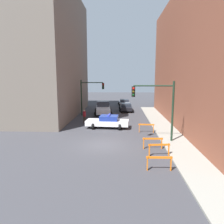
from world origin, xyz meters
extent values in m
plane|color=#38383D|center=(0.00, 0.00, 0.00)|extent=(120.00, 120.00, 0.00)
cube|color=gray|center=(6.20, 0.00, 0.06)|extent=(2.40, 44.00, 0.12)
cube|color=#6B6056|center=(-12.00, 14.00, 8.80)|extent=(14.00, 20.00, 17.61)
cylinder|color=black|center=(5.90, 1.05, 2.72)|extent=(0.18, 0.18, 5.20)
cylinder|color=black|center=(4.20, 1.05, 4.92)|extent=(3.40, 0.12, 0.12)
cube|color=black|center=(2.50, 1.05, 4.42)|extent=(0.30, 0.22, 0.90)
sphere|color=red|center=(2.50, 0.90, 4.69)|extent=(0.18, 0.18, 0.18)
sphere|color=#4C3D0C|center=(2.50, 0.90, 4.42)|extent=(0.18, 0.18, 0.18)
sphere|color=#0C4219|center=(2.50, 0.90, 4.15)|extent=(0.18, 0.18, 0.18)
cylinder|color=black|center=(-4.40, 13.94, 2.60)|extent=(0.18, 0.18, 5.20)
cylinder|color=black|center=(-2.80, 13.94, 4.80)|extent=(3.20, 0.12, 0.12)
cube|color=black|center=(-1.20, 13.94, 4.30)|extent=(0.30, 0.22, 0.90)
sphere|color=red|center=(-1.20, 13.80, 4.57)|extent=(0.18, 0.18, 0.18)
sphere|color=#4C3D0C|center=(-1.20, 13.80, 4.30)|extent=(0.18, 0.18, 0.18)
sphere|color=#0C4219|center=(-1.20, 13.80, 4.03)|extent=(0.18, 0.18, 0.18)
cube|color=white|center=(-0.08, 6.08, 0.60)|extent=(4.82, 2.19, 0.55)
cube|color=navy|center=(0.11, 6.07, 1.14)|extent=(2.09, 1.77, 0.52)
cylinder|color=black|center=(-1.59, 5.34, 0.33)|extent=(0.27, 0.67, 0.66)
cylinder|color=black|center=(-1.47, 7.04, 0.33)|extent=(0.27, 0.67, 0.66)
cylinder|color=black|center=(1.31, 5.13, 0.33)|extent=(0.27, 0.67, 0.66)
cylinder|color=black|center=(1.44, 6.82, 0.33)|extent=(0.27, 0.67, 0.66)
cube|color=#2633BF|center=(0.11, 6.07, 1.46)|extent=(0.30, 1.39, 0.12)
cube|color=silver|center=(-1.28, 14.71, 0.75)|extent=(2.50, 5.56, 0.70)
cube|color=#2D333D|center=(-1.38, 15.79, 1.50)|extent=(1.99, 1.89, 0.80)
cylinder|color=black|center=(-2.35, 16.29, 0.40)|extent=(0.82, 0.33, 0.80)
cylinder|color=black|center=(-0.52, 16.47, 0.40)|extent=(0.82, 0.33, 0.80)
cylinder|color=black|center=(-2.04, 12.96, 0.40)|extent=(0.82, 0.33, 0.80)
cylinder|color=black|center=(-0.21, 13.13, 0.40)|extent=(0.82, 0.33, 0.80)
cube|color=black|center=(2.22, 18.00, 0.57)|extent=(1.95, 4.36, 0.52)
cube|color=#232833|center=(2.23, 17.83, 1.07)|extent=(1.65, 1.86, 0.48)
cylinder|color=black|center=(1.34, 19.30, 0.31)|extent=(0.63, 0.24, 0.62)
cylinder|color=black|center=(3.00, 19.36, 0.31)|extent=(0.63, 0.24, 0.62)
cylinder|color=black|center=(1.44, 16.64, 0.31)|extent=(0.63, 0.24, 0.62)
cylinder|color=black|center=(3.09, 16.70, 0.31)|extent=(0.63, 0.24, 0.62)
cube|color=silver|center=(1.99, 24.21, 0.57)|extent=(2.16, 4.44, 0.52)
cube|color=#232833|center=(2.01, 24.04, 1.07)|extent=(1.73, 1.94, 0.48)
cylinder|color=black|center=(1.05, 25.47, 0.31)|extent=(0.64, 0.27, 0.62)
cylinder|color=black|center=(2.70, 25.61, 0.31)|extent=(0.64, 0.27, 0.62)
cylinder|color=black|center=(1.28, 22.81, 0.31)|extent=(0.64, 0.27, 0.62)
cylinder|color=black|center=(2.93, 22.96, 0.31)|extent=(0.64, 0.27, 0.62)
cylinder|color=#382D23|center=(-3.07, 8.53, 0.41)|extent=(0.36, 0.36, 0.82)
cylinder|color=maroon|center=(-3.07, 8.53, 1.13)|extent=(0.46, 0.46, 0.62)
sphere|color=tan|center=(-3.07, 8.53, 1.55)|extent=(0.28, 0.28, 0.22)
cube|color=orange|center=(3.82, -4.91, 0.83)|extent=(1.60, 0.09, 0.14)
cube|color=orange|center=(3.10, -4.93, 0.45)|extent=(0.05, 0.16, 0.90)
cube|color=orange|center=(4.54, -4.89, 0.45)|extent=(0.05, 0.16, 0.90)
cube|color=orange|center=(4.24, -2.40, 0.83)|extent=(1.59, 0.25, 0.14)
cube|color=orange|center=(3.53, -2.48, 0.45)|extent=(0.07, 0.16, 0.90)
cube|color=orange|center=(4.95, -2.31, 0.45)|extent=(0.07, 0.16, 0.90)
cube|color=orange|center=(4.00, -0.85, 0.83)|extent=(1.60, 0.13, 0.14)
cube|color=orange|center=(3.28, -0.88, 0.45)|extent=(0.06, 0.16, 0.90)
cube|color=orange|center=(4.72, -0.81, 0.45)|extent=(0.06, 0.16, 0.90)
cube|color=orange|center=(4.05, 4.25, 0.83)|extent=(1.60, 0.17, 0.14)
cube|color=orange|center=(3.33, 4.30, 0.45)|extent=(0.06, 0.16, 0.90)
cube|color=orange|center=(4.77, 4.19, 0.45)|extent=(0.06, 0.16, 0.90)
camera|label=1|loc=(1.51, -17.68, 5.73)|focal=35.00mm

